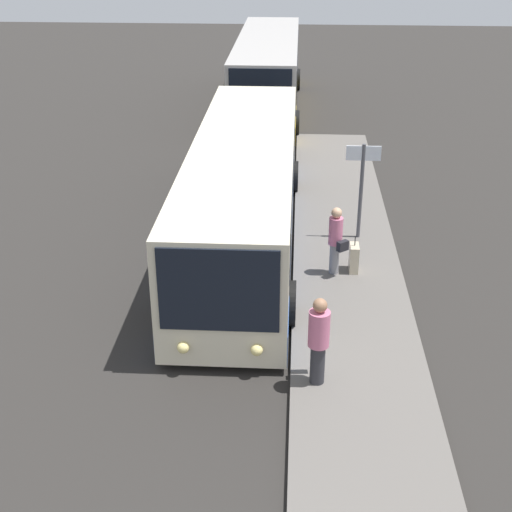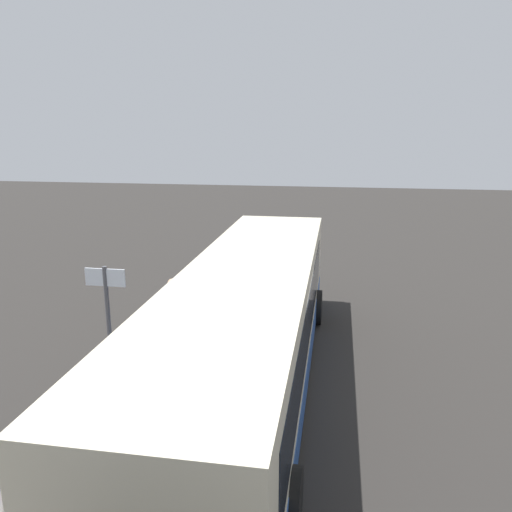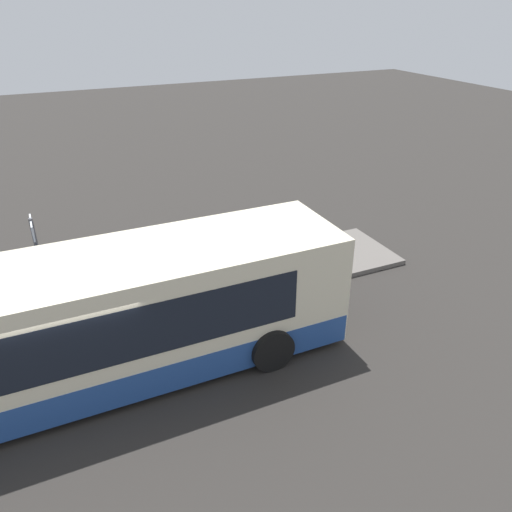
{
  "view_description": "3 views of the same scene",
  "coord_description": "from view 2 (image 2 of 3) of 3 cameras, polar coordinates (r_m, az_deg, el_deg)",
  "views": [
    {
      "loc": [
        17.38,
        1.6,
        8.23
      ],
      "look_at": [
        4.48,
        0.84,
        1.86
      ],
      "focal_mm": 50.0,
      "sensor_mm": 36.0,
      "label": 1
    },
    {
      "loc": [
        -9.94,
        -1.52,
        5.61
      ],
      "look_at": [
        4.48,
        0.84,
        1.86
      ],
      "focal_mm": 35.0,
      "sensor_mm": 36.0,
      "label": 2
    },
    {
      "loc": [
        -0.02,
        -8.97,
        7.5
      ],
      "look_at": [
        4.48,
        0.84,
        1.86
      ],
      "focal_mm": 35.0,
      "sensor_mm": 36.0,
      "label": 3
    }
  ],
  "objects": [
    {
      "name": "platform",
      "position": [
        12.22,
        -13.58,
        -12.98
      ],
      "size": [
        20.0,
        2.68,
        0.15
      ],
      "color": "#605B56",
      "rests_on": "ground"
    },
    {
      "name": "passenger_boarding",
      "position": [
        17.22,
        -3.15,
        -0.78
      ],
      "size": [
        0.6,
        0.43,
        1.79
      ],
      "rotation": [
        0.0,
        0.0,
        1.67
      ],
      "color": "#2D2D33",
      "rests_on": "platform"
    },
    {
      "name": "bus_lead",
      "position": [
        10.71,
        -0.93,
        -8.71
      ],
      "size": [
        12.49,
        2.87,
        2.83
      ],
      "color": "beige",
      "rests_on": "ground"
    },
    {
      "name": "suitcase",
      "position": [
        13.49,
        -11.5,
        -8.23
      ],
      "size": [
        0.47,
        0.21,
        0.92
      ],
      "color": "beige",
      "rests_on": "platform"
    },
    {
      "name": "ground",
      "position": [
        11.52,
        0.54,
        -14.76
      ],
      "size": [
        80.0,
        80.0,
        0.0
      ],
      "primitive_type": "plane",
      "color": "#2B2826"
    },
    {
      "name": "passenger_waiting",
      "position": [
        13.26,
        -9.44,
        -5.76
      ],
      "size": [
        0.58,
        0.56,
        1.72
      ],
      "rotation": [
        0.0,
        0.0,
        -0.88
      ],
      "color": "gray",
      "rests_on": "platform"
    },
    {
      "name": "sign_post",
      "position": [
        11.39,
        -16.61,
        -5.69
      ],
      "size": [
        0.1,
        0.9,
        2.61
      ],
      "color": "#4C4C51",
      "rests_on": "platform"
    }
  ]
}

